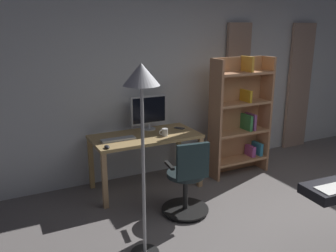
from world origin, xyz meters
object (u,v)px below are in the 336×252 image
Objects in this scene: computer_keyboard at (118,139)px; cell_phone_by_monitor at (179,128)px; bookshelf at (239,117)px; computer_monitor at (149,111)px; desk at (145,142)px; floor_lamp at (142,98)px; office_chair at (187,181)px; computer_mouse at (107,147)px; mug_coffee at (165,132)px.

computer_keyboard is 0.95m from cell_phone_by_monitor.
cell_phone_by_monitor is at bearing -11.42° from bookshelf.
bookshelf reaches higher than computer_monitor.
computer_monitor is (-0.16, -0.23, 0.36)m from desk.
computer_keyboard is at bearing -99.23° from floor_lamp.
cell_phone_by_monitor is 0.92m from bookshelf.
office_chair is 0.50× the size of floor_lamp.
floor_lamp is (-0.01, 1.09, 0.78)m from computer_mouse.
mug_coffee is at bearing -170.17° from computer_mouse.
mug_coffee reaches higher than computer_keyboard.
computer_monitor is (-0.02, -1.13, 0.59)m from office_chair.
bookshelf reaches higher than cell_phone_by_monitor.
computer_mouse is (0.75, -0.61, 0.34)m from office_chair.
cell_phone_by_monitor is at bearing -147.70° from mug_coffee.
computer_monitor is 0.96m from computer_mouse.
computer_mouse is 0.80× the size of mug_coffee.
office_chair is at bearing 121.79° from computer_keyboard.
office_chair is 1.76× the size of computer_monitor.
office_chair is 1.10m from cell_phone_by_monitor.
bookshelf is at bearing -148.32° from floor_lamp.
desk is at bearing -113.77° from floor_lamp.
office_chair reaches higher than desk.
computer_monitor is 1.35m from bookshelf.
computer_monitor reaches higher than desk.
mug_coffee is (-0.61, 0.09, 0.04)m from computer_keyboard.
office_chair is 2.12× the size of computer_keyboard.
desk is at bearing 56.10° from computer_monitor.
desk is 0.93m from office_chair.
computer_mouse is at bearing -89.65° from floor_lamp.
cell_phone_by_monitor is 1.15× the size of mug_coffee.
computer_keyboard reaches higher than cell_phone_by_monitor.
floor_lamp reaches higher than computer_mouse.
computer_mouse reaches higher than desk.
floor_lamp reaches higher than bookshelf.
desk is at bearing -4.21° from bookshelf.
cell_phone_by_monitor is at bearing -128.64° from floor_lamp.
bookshelf is (-1.84, 0.06, 0.10)m from computer_keyboard.
floor_lamp reaches higher than computer_keyboard.
computer_monitor is at bearing 96.04° from office_chair.
mug_coffee is at bearing 1.48° from bookshelf.
cell_phone_by_monitor is (-0.42, -0.97, 0.33)m from office_chair.
office_chair is 1.59m from bookshelf.
mug_coffee is at bearing 91.09° from office_chair.
computer_keyboard is at bearing -133.12° from computer_mouse.
office_chair is 1.27m from computer_monitor.
computer_monitor is at bearing -153.04° from computer_keyboard.
computer_monitor reaches higher than computer_mouse.
computer_mouse is 1.34m from floor_lamp.
computer_keyboard is 4.35× the size of computer_mouse.
office_chair is 1.43m from floor_lamp.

